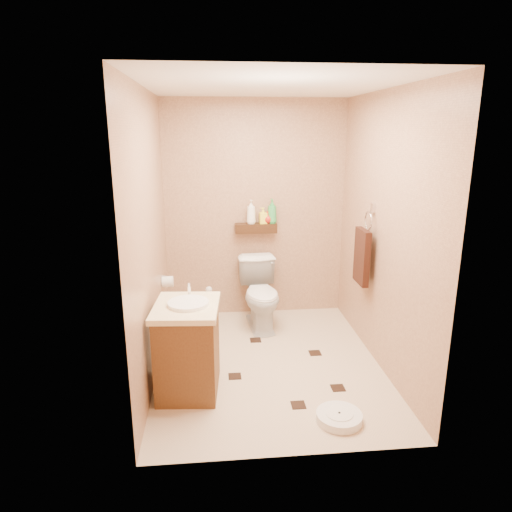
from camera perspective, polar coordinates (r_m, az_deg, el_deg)
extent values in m
plane|color=#BEA98B|center=(4.30, 1.53, -13.20)|extent=(2.50, 2.50, 0.00)
cube|color=tan|center=(5.09, -0.11, 5.69)|extent=(2.00, 0.04, 2.40)
cube|color=tan|center=(2.69, 5.00, -3.35)|extent=(2.00, 0.04, 2.40)
cube|color=tan|center=(3.88, -13.16, 2.19)|extent=(0.04, 2.50, 2.40)
cube|color=tan|center=(4.12, 15.61, 2.78)|extent=(0.04, 2.50, 2.40)
cube|color=white|center=(3.79, 1.81, 20.54)|extent=(2.00, 2.50, 0.02)
cube|color=#39250F|center=(5.05, -0.02, 3.52)|extent=(0.46, 0.14, 0.10)
cube|color=black|center=(4.09, -2.66, -14.78)|extent=(0.11, 0.11, 0.01)
cube|color=black|center=(4.50, 7.39, -11.93)|extent=(0.11, 0.11, 0.01)
cube|color=black|center=(3.74, 5.31, -18.04)|extent=(0.11, 0.11, 0.01)
cube|color=black|center=(4.76, -5.85, -10.27)|extent=(0.11, 0.11, 0.01)
cube|color=black|center=(3.99, 10.20, -15.92)|extent=(0.11, 0.11, 0.01)
cube|color=black|center=(4.71, -0.07, -10.46)|extent=(0.11, 0.11, 0.01)
imported|color=white|center=(4.91, 0.64, -4.79)|extent=(0.46, 0.74, 0.73)
cube|color=brown|center=(3.79, -8.49, -11.61)|extent=(0.51, 0.61, 0.70)
cube|color=#FFEAB8|center=(3.64, -8.72, -6.39)|extent=(0.55, 0.65, 0.04)
cylinder|color=white|center=(3.63, -8.46, -5.99)|extent=(0.32, 0.32, 0.04)
cylinder|color=silver|center=(3.79, -8.36, -4.09)|extent=(0.03, 0.03, 0.11)
cylinder|color=white|center=(3.60, 10.35, -19.21)|extent=(0.38, 0.38, 0.06)
cylinder|color=white|center=(3.58, 10.37, -18.76)|extent=(0.20, 0.20, 0.01)
cylinder|color=#175D5F|center=(5.10, -5.81, -7.84)|extent=(0.10, 0.10, 0.11)
cylinder|color=white|center=(5.02, -5.87, -5.76)|extent=(0.02, 0.02, 0.31)
sphere|color=white|center=(4.97, -5.92, -4.21)|extent=(0.07, 0.07, 0.07)
cube|color=silver|center=(4.31, 14.42, 5.85)|extent=(0.03, 0.06, 0.08)
torus|color=silver|center=(4.32, 13.88, 4.28)|extent=(0.02, 0.19, 0.19)
cube|color=#361A10|center=(4.38, 13.10, -0.08)|extent=(0.06, 0.30, 0.52)
cylinder|color=white|center=(4.66, -10.99, -3.16)|extent=(0.11, 0.11, 0.11)
cylinder|color=silver|center=(4.64, -11.52, -2.47)|extent=(0.04, 0.02, 0.02)
imported|color=white|center=(5.01, -0.61, 5.55)|extent=(0.13, 0.13, 0.26)
imported|color=#FFF435|center=(5.03, 0.90, 5.09)|extent=(0.09, 0.09, 0.18)
imported|color=red|center=(5.04, 1.49, 4.87)|extent=(0.15, 0.15, 0.14)
imported|color=green|center=(5.04, 2.02, 5.62)|extent=(0.12, 0.12, 0.27)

